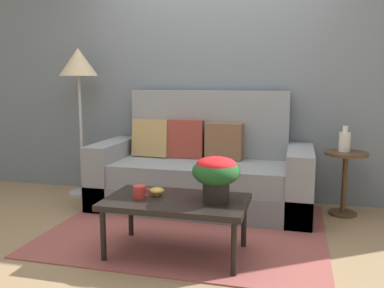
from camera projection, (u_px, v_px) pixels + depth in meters
ground_plane at (184, 236)px, 3.37m from camera, size 14.00×14.00×0.00m
wall_back at (215, 69)px, 4.36m from camera, size 6.40×0.12×2.74m
area_rug at (189, 228)px, 3.52m from camera, size 2.25×1.81×0.01m
couch at (201, 173)px, 4.09m from camera, size 2.10×0.86×1.15m
coffee_table at (176, 204)px, 2.96m from camera, size 1.02×0.59×0.42m
side_table at (345, 172)px, 3.84m from camera, size 0.39×0.39×0.60m
floor_lamp at (79, 71)px, 4.39m from camera, size 0.41×0.41×1.59m
potted_plant at (216, 173)px, 2.87m from camera, size 0.34×0.34×0.32m
coffee_mug at (140, 192)px, 2.97m from camera, size 0.13×0.09×0.09m
snack_bowl at (157, 191)px, 3.04m from camera, size 0.11×0.11×0.06m
table_vase at (345, 141)px, 3.81m from camera, size 0.10×0.10×0.24m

